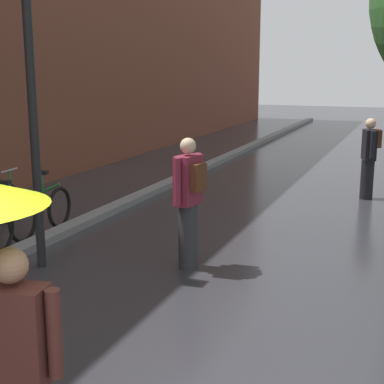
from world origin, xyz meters
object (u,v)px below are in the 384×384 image
pedestrian_walking_midground (189,200)px  pedestrian_walking_far (369,156)px  parked_bicycle_4 (33,204)px  street_lamp_post (31,88)px

pedestrian_walking_midground → pedestrian_walking_far: bearing=70.2°
pedestrian_walking_far → pedestrian_walking_midground: bearing=-109.8°
parked_bicycle_4 → pedestrian_walking_midground: 3.43m
pedestrian_walking_midground → pedestrian_walking_far: (1.86, 5.16, -0.05)m
parked_bicycle_4 → street_lamp_post: size_ratio=0.28×
parked_bicycle_4 → street_lamp_post: bearing=-50.2°
street_lamp_post → pedestrian_walking_midground: bearing=20.6°
parked_bicycle_4 → pedestrian_walking_far: size_ratio=0.68×
parked_bicycle_4 → pedestrian_walking_midground: size_ratio=0.64×
street_lamp_post → pedestrian_walking_far: street_lamp_post is taller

